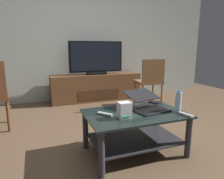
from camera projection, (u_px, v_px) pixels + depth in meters
ground_plane at (120, 147)px, 2.26m from camera, size 7.68×7.68×0.00m
back_wall at (74, 32)px, 4.19m from camera, size 6.40×0.12×2.80m
coffee_table at (135, 126)px, 2.10m from camera, size 1.01×0.66×0.44m
media_cabinet at (96, 87)px, 4.25m from camera, size 1.85×0.42×0.55m
television at (96, 59)px, 4.11m from camera, size 1.11×0.20×0.67m
dining_chair at (150, 80)px, 3.73m from camera, size 0.49×0.49×0.89m
laptop at (147, 104)px, 2.17m from camera, size 0.42×0.48×0.18m
router_box at (124, 110)px, 1.90m from camera, size 0.12×0.10×0.15m
water_bottle_near at (178, 102)px, 2.07m from camera, size 0.06×0.06×0.23m
cell_phone at (154, 102)px, 2.44m from camera, size 0.13×0.16×0.01m
tv_remote at (105, 114)px, 2.00m from camera, size 0.13×0.15×0.02m
soundbar_remote at (186, 115)px, 1.98m from camera, size 0.07×0.17×0.02m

